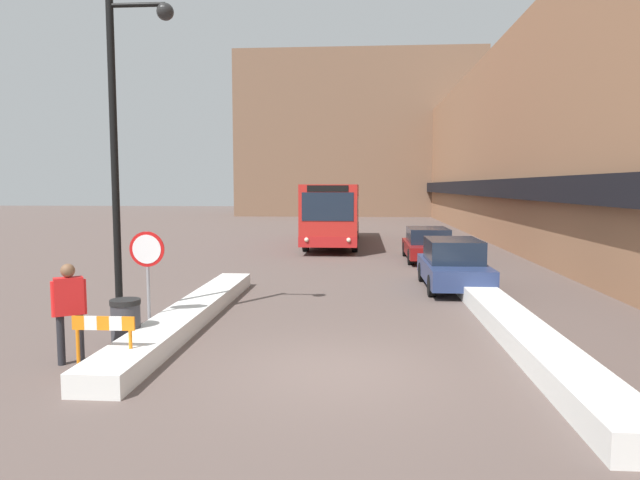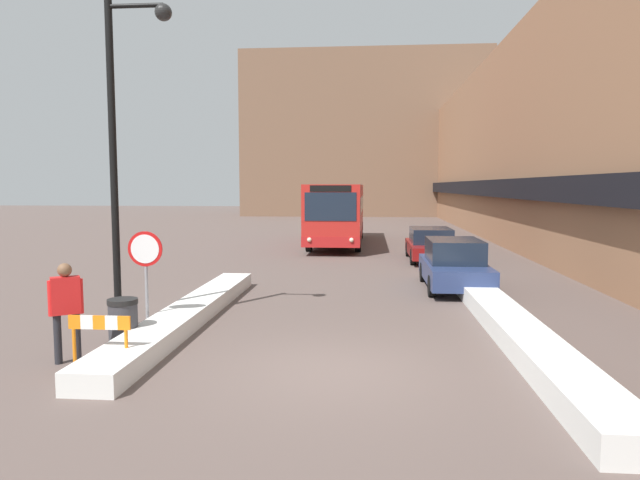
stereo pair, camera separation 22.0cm
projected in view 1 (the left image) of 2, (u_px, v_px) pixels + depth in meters
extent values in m
plane|color=brown|center=(339.00, 371.00, 9.72)|extent=(160.00, 160.00, 0.00)
cube|color=#996B4C|center=(532.00, 146.00, 32.32)|extent=(5.00, 60.00, 10.83)
cube|color=black|center=(482.00, 188.00, 32.74)|extent=(0.50, 60.00, 0.90)
cube|color=brown|center=(359.00, 136.00, 62.03)|extent=(26.00, 8.00, 17.22)
cube|color=silver|center=(190.00, 314.00, 13.27)|extent=(0.90, 9.84, 0.39)
cube|color=silver|center=(520.00, 331.00, 11.59)|extent=(0.90, 10.70, 0.44)
cube|color=red|center=(334.00, 211.00, 30.92)|extent=(2.61, 11.45, 2.81)
cube|color=red|center=(334.00, 232.00, 31.03)|extent=(2.63, 11.47, 0.49)
cube|color=#192333|center=(334.00, 203.00, 30.89)|extent=(2.64, 10.54, 0.77)
cube|color=#192333|center=(328.00, 207.00, 25.19)|extent=(2.30, 0.03, 1.26)
cube|color=black|center=(328.00, 189.00, 25.11)|extent=(1.83, 0.03, 0.28)
sphere|color=#F2EAC6|center=(307.00, 240.00, 25.39)|extent=(0.20, 0.20, 0.20)
sphere|color=#F2EAC6|center=(349.00, 240.00, 25.25)|extent=(0.20, 0.20, 0.20)
cylinder|color=black|center=(306.00, 241.00, 27.61)|extent=(0.28, 1.01, 1.01)
cylinder|color=black|center=(355.00, 241.00, 27.44)|extent=(0.28, 1.01, 1.01)
cylinder|color=black|center=(317.00, 230.00, 34.66)|extent=(0.28, 1.01, 1.01)
cylinder|color=black|center=(356.00, 230.00, 34.49)|extent=(0.28, 1.01, 1.01)
cube|color=navy|center=(453.00, 271.00, 17.54)|extent=(1.79, 4.28, 0.59)
cube|color=#192333|center=(453.00, 250.00, 17.58)|extent=(1.57, 2.36, 0.69)
cylinder|color=black|center=(489.00, 286.00, 16.18)|extent=(0.20, 0.63, 0.63)
cylinder|color=black|center=(432.00, 286.00, 16.30)|extent=(0.20, 0.63, 0.63)
cylinder|color=black|center=(472.00, 272.00, 18.82)|extent=(0.20, 0.63, 0.63)
cylinder|color=black|center=(422.00, 272.00, 18.93)|extent=(0.20, 0.63, 0.63)
cube|color=maroon|center=(428.00, 249.00, 24.26)|extent=(1.87, 4.60, 0.50)
cube|color=#192333|center=(428.00, 235.00, 24.32)|extent=(1.64, 2.53, 0.62)
cylinder|color=black|center=(453.00, 257.00, 22.80)|extent=(0.20, 0.64, 0.64)
cylinder|color=black|center=(410.00, 257.00, 22.92)|extent=(0.20, 0.64, 0.64)
cylinder|color=black|center=(443.00, 249.00, 25.63)|extent=(0.20, 0.64, 0.64)
cylinder|color=black|center=(405.00, 249.00, 25.75)|extent=(0.20, 0.64, 0.64)
cylinder|color=gray|center=(148.00, 282.00, 12.26)|extent=(0.07, 0.07, 2.19)
cylinder|color=red|center=(147.00, 249.00, 12.18)|extent=(0.76, 0.03, 0.76)
cylinder|color=white|center=(147.00, 249.00, 12.16)|extent=(0.62, 0.01, 0.62)
cylinder|color=black|center=(115.00, 168.00, 12.32)|extent=(0.16, 0.16, 7.10)
cylinder|color=black|center=(137.00, 5.00, 11.96)|extent=(1.20, 0.10, 0.10)
sphere|color=black|center=(165.00, 12.00, 11.93)|extent=(0.36, 0.36, 0.36)
cylinder|color=#232328|center=(61.00, 340.00, 10.05)|extent=(0.13, 0.13, 0.89)
cylinder|color=#232328|center=(80.00, 338.00, 10.20)|extent=(0.13, 0.13, 0.89)
cube|color=red|center=(69.00, 296.00, 10.05)|extent=(0.52, 0.45, 0.67)
sphere|color=brown|center=(68.00, 271.00, 10.01)|extent=(0.24, 0.24, 0.24)
cylinder|color=red|center=(54.00, 299.00, 9.94)|extent=(0.10, 0.10, 0.63)
cylinder|color=red|center=(84.00, 297.00, 10.17)|extent=(0.10, 0.10, 0.63)
cylinder|color=#38383D|center=(126.00, 326.00, 11.17)|extent=(0.56, 0.56, 0.85)
cylinder|color=black|center=(125.00, 302.00, 11.12)|extent=(0.59, 0.59, 0.10)
cylinder|color=orange|center=(78.00, 349.00, 9.81)|extent=(0.06, 0.06, 0.70)
cylinder|color=orange|center=(131.00, 351.00, 9.74)|extent=(0.06, 0.06, 0.70)
cube|color=orange|center=(79.00, 323.00, 9.76)|extent=(0.22, 0.04, 0.24)
cube|color=white|center=(91.00, 323.00, 9.75)|extent=(0.22, 0.04, 0.24)
cube|color=orange|center=(103.00, 323.00, 9.73)|extent=(0.22, 0.04, 0.24)
cube|color=white|center=(116.00, 323.00, 9.72)|extent=(0.22, 0.04, 0.24)
cube|color=orange|center=(128.00, 324.00, 9.70)|extent=(0.22, 0.04, 0.24)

